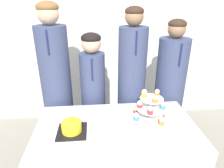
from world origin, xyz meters
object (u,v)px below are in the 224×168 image
Objects in this scene: cupcake_stand at (151,109)px; cake_knife at (80,146)px; student_3 at (169,95)px; student_1 at (94,100)px; student_0 at (57,91)px; round_cake at (72,126)px; student_2 at (131,91)px.

cake_knife is at bearing -155.54° from cupcake_stand.
cake_knife is 0.63m from cupcake_stand.
student_1 is at bearing -180.00° from student_3.
cake_knife is 0.13× the size of student_0.
student_0 reaches higher than cupcake_stand.
cupcake_stand is 0.22× the size of student_1.
student_1 reaches higher than round_cake.
student_0 is at bearing 60.73° from cake_knife.
student_1 is at bearing -180.00° from student_2.
student_3 is at bearing -0.00° from student_2.
student_0 is at bearing 108.14° from round_cake.
student_0 is 1.03× the size of student_2.
student_0 is at bearing 180.00° from student_1.
round_cake reaches higher than cake_knife.
cake_knife is 1.23m from student_3.
cupcake_stand is at bearing -23.70° from cake_knife.
student_3 is at bearing 0.00° from student_1.
student_0 reaches higher than round_cake.
cupcake_stand is 0.67m from student_3.
student_2 is at bearing -0.00° from student_0.
student_2 reaches higher than round_cake.
cake_knife is 0.14× the size of student_2.
cake_knife is 0.72× the size of cupcake_stand.
student_2 is at bearing 180.00° from student_3.
student_3 is at bearing 56.39° from cupcake_stand.
round_cake is 0.72× the size of cupcake_stand.
student_2 is (0.50, 0.80, 0.03)m from cake_knife.
cupcake_stand reaches higher than cake_knife.
student_1 is 0.42m from student_2.
student_1 reaches higher than cupcake_stand.
cake_knife is at bearing -96.93° from student_1.
cupcake_stand is at bearing -32.93° from student_0.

